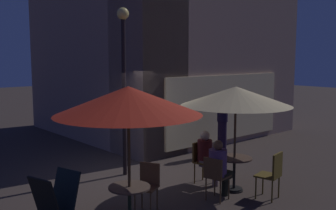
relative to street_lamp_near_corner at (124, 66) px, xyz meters
The scene contains 15 objects.
ground_plane 2.68m from the street_lamp_near_corner, 82.38° to the right, with size 60.00×60.00×0.00m, color #382D29.
cafe_building 4.40m from the street_lamp_near_corner, 40.95° to the left, with size 7.42×7.66×7.47m.
street_lamp_near_corner is the anchor object (origin of this frame).
menu_sandwich_board 3.85m from the street_lamp_near_corner, 145.63° to the right, with size 0.79×0.71×0.96m.
cafe_table_0 3.70m from the street_lamp_near_corner, 123.18° to the right, with size 0.70×0.70×0.73m.
cafe_table_1 3.46m from the street_lamp_near_corner, 65.90° to the right, with size 0.75×0.75×0.74m.
patio_umbrella_0 3.06m from the street_lamp_near_corner, 123.18° to the right, with size 2.43×2.43×2.41m.
patio_umbrella_1 2.80m from the street_lamp_near_corner, 65.90° to the right, with size 2.34×2.34×2.26m.
cafe_chair_0 3.16m from the street_lamp_near_corner, 114.28° to the right, with size 0.53×0.53×0.91m.
cafe_chair_1 4.14m from the street_lamp_near_corner, 68.87° to the right, with size 0.51×0.51×0.97m.
cafe_chair_2 2.83m from the street_lamp_near_corner, 59.11° to the right, with size 0.46×0.46×0.94m.
cafe_chair_3 3.39m from the street_lamp_near_corner, 82.23° to the right, with size 0.49×0.49×0.90m.
patron_seated_0 2.84m from the street_lamp_near_corner, 60.61° to the right, with size 0.38×0.53×1.22m.
patron_seated_1 3.30m from the street_lamp_near_corner, 79.31° to the right, with size 0.55×0.42×1.23m.
patron_standing_2 3.70m from the street_lamp_near_corner, ahead, with size 0.31×0.31×1.86m.
Camera 1 is at (-5.32, -7.32, 2.89)m, focal length 41.43 mm.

